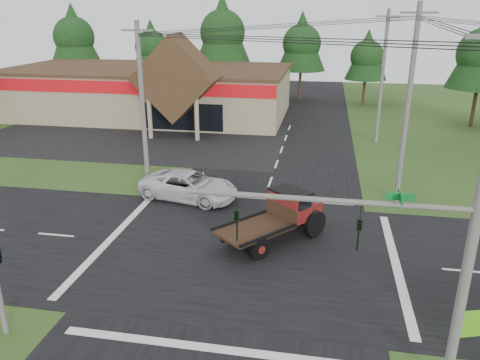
# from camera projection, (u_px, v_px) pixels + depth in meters

# --- Properties ---
(ground) EXTENTS (120.00, 120.00, 0.00)m
(ground) POSITION_uv_depth(u_px,v_px,m) (246.00, 252.00, 22.59)
(ground) COLOR #244016
(ground) RESTS_ON ground
(road_ns) EXTENTS (12.00, 120.00, 0.02)m
(road_ns) POSITION_uv_depth(u_px,v_px,m) (246.00, 252.00, 22.59)
(road_ns) COLOR black
(road_ns) RESTS_ON ground
(road_ew) EXTENTS (120.00, 12.00, 0.02)m
(road_ew) POSITION_uv_depth(u_px,v_px,m) (246.00, 252.00, 22.59)
(road_ew) COLOR black
(road_ew) RESTS_ON ground
(parking_apron) EXTENTS (28.00, 14.00, 0.02)m
(parking_apron) POSITION_uv_depth(u_px,v_px,m) (129.00, 139.00, 42.53)
(parking_apron) COLOR black
(parking_apron) RESTS_ON ground
(cvs_building) EXTENTS (30.40, 18.20, 9.19)m
(cvs_building) POSITION_uv_depth(u_px,v_px,m) (151.00, 90.00, 51.66)
(cvs_building) COLOR #9C8F69
(cvs_building) RESTS_ON ground
(traffic_signal_mast) EXTENTS (8.12, 0.24, 7.00)m
(traffic_signal_mast) POSITION_uv_depth(u_px,v_px,m) (405.00, 257.00, 13.17)
(traffic_signal_mast) COLOR #595651
(traffic_signal_mast) RESTS_ON ground
(utility_pole_nr) EXTENTS (2.00, 0.30, 11.00)m
(utility_pole_nr) POSITION_uv_depth(u_px,v_px,m) (476.00, 223.00, 12.47)
(utility_pole_nr) COLOR #595651
(utility_pole_nr) RESTS_ON ground
(utility_pole_nw) EXTENTS (2.00, 0.30, 10.50)m
(utility_pole_nw) POSITION_uv_depth(u_px,v_px,m) (142.00, 105.00, 29.52)
(utility_pole_nw) COLOR #595651
(utility_pole_nw) RESTS_ON ground
(utility_pole_ne) EXTENTS (2.00, 0.30, 11.50)m
(utility_pole_ne) POSITION_uv_depth(u_px,v_px,m) (408.00, 106.00, 26.64)
(utility_pole_ne) COLOR #595651
(utility_pole_ne) RESTS_ON ground
(utility_pole_n) EXTENTS (2.00, 0.30, 11.20)m
(utility_pole_n) POSITION_uv_depth(u_px,v_px,m) (382.00, 77.00, 39.65)
(utility_pole_n) COLOR #595651
(utility_pole_n) RESTS_ON ground
(tree_row_a) EXTENTS (6.72, 6.72, 12.12)m
(tree_row_a) POSITION_uv_depth(u_px,v_px,m) (74.00, 35.00, 61.94)
(tree_row_a) COLOR #332316
(tree_row_a) RESTS_ON ground
(tree_row_b) EXTENTS (5.60, 5.60, 10.10)m
(tree_row_b) POSITION_uv_depth(u_px,v_px,m) (151.00, 45.00, 62.56)
(tree_row_b) COLOR #332316
(tree_row_b) RESTS_ON ground
(tree_row_c) EXTENTS (7.28, 7.28, 13.13)m
(tree_row_c) POSITION_uv_depth(u_px,v_px,m) (223.00, 30.00, 59.26)
(tree_row_c) COLOR #332316
(tree_row_c) RESTS_ON ground
(tree_row_d) EXTENTS (6.16, 6.16, 11.11)m
(tree_row_d) POSITION_uv_depth(u_px,v_px,m) (302.00, 42.00, 58.95)
(tree_row_d) COLOR #332316
(tree_row_d) RESTS_ON ground
(tree_row_e) EXTENTS (5.04, 5.04, 9.09)m
(tree_row_e) POSITION_uv_depth(u_px,v_px,m) (367.00, 55.00, 56.21)
(tree_row_e) COLOR #332316
(tree_row_e) RESTS_ON ground
(antique_flatbed_truck) EXTENTS (5.61, 6.01, 2.49)m
(antique_flatbed_truck) POSITION_uv_depth(u_px,v_px,m) (273.00, 219.00, 23.27)
(antique_flatbed_truck) COLOR #560C14
(antique_flatbed_truck) RESTS_ON ground
(white_pickup) EXTENTS (6.54, 3.98, 1.69)m
(white_pickup) POSITION_uv_depth(u_px,v_px,m) (189.00, 186.00, 28.80)
(white_pickup) COLOR silver
(white_pickup) RESTS_ON ground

